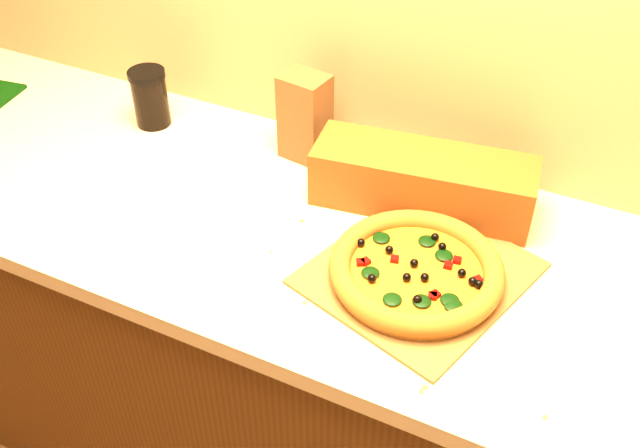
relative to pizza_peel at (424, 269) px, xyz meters
The scene contains 7 objects.
cabinet 0.50m from the pizza_peel, behind, with size 2.80×0.65×0.86m, color #4C2C10.
countertop 0.17m from the pizza_peel, behind, with size 2.84×0.68×0.04m, color beige.
pizza_peel is the anchor object (origin of this frame).
pizza 0.04m from the pizza_peel, 97.29° to the right, with size 0.32×0.32×0.05m.
bread_bag 0.21m from the pizza_peel, 111.65° to the left, with size 0.45×0.14×0.12m, color brown.
paper_bag 0.46m from the pizza_peel, 146.44° to the left, with size 0.10×0.08×0.20m, color brown.
dark_jar 0.80m from the pizza_peel, 164.81° to the left, with size 0.09×0.09×0.14m.
Camera 1 is at (0.41, 0.44, 1.82)m, focal length 40.00 mm.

